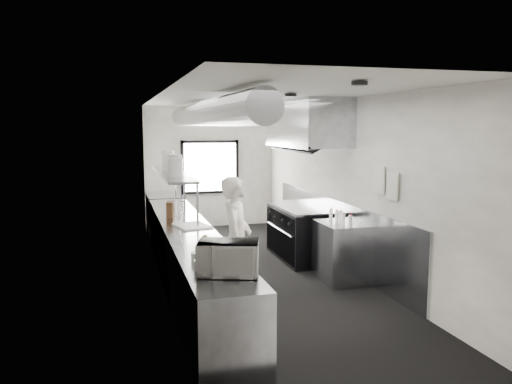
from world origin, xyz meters
TOP-DOWN VIEW (x-y plane):
  - floor at (0.00, 0.00)m, footprint 3.00×8.00m
  - ceiling at (0.00, 0.00)m, footprint 3.00×8.00m
  - wall_back at (0.00, 4.00)m, footprint 3.00×0.02m
  - wall_front at (0.00, -4.00)m, footprint 3.00×0.02m
  - wall_left at (-1.50, 0.00)m, footprint 0.02×8.00m
  - wall_right at (1.50, 0.00)m, footprint 0.02×8.00m
  - wall_cladding at (1.48, 0.30)m, footprint 0.03×5.50m
  - hvac_duct at (-0.70, 0.40)m, footprint 0.40×6.40m
  - service_window at (0.00, 3.96)m, footprint 1.36×0.05m
  - exhaust_hood at (1.10, 0.70)m, footprint 0.81×2.20m
  - prep_counter at (-1.15, -0.50)m, footprint 0.70×6.00m
  - pass_shelf at (-1.19, 1.00)m, footprint 0.45×3.00m
  - range at (1.04, 0.70)m, footprint 0.88×1.60m
  - bottle_station at (1.15, -0.70)m, footprint 0.65×0.80m
  - far_work_table at (-1.15, 3.20)m, footprint 0.70×1.20m
  - notice_sheet_a at (1.47, -1.20)m, footprint 0.02×0.28m
  - notice_sheet_b at (1.47, -1.55)m, footprint 0.02×0.28m
  - line_cook at (-0.60, -1.13)m, footprint 0.59×0.72m
  - microwave at (-1.09, -2.82)m, footprint 0.65×0.56m
  - deli_tub_a at (-1.32, -2.63)m, footprint 0.19×0.19m
  - deli_tub_b at (-1.30, -2.25)m, footprint 0.17×0.17m
  - newspaper at (-1.02, -1.84)m, footprint 0.30×0.37m
  - small_plate at (-1.07, -1.43)m, footprint 0.24×0.24m
  - pastry at (-1.07, -1.43)m, footprint 0.09×0.09m
  - cutting_board at (-1.07, -0.35)m, footprint 0.55×0.65m
  - knife_block at (-1.30, 0.49)m, footprint 0.16×0.25m
  - plate_stack_a at (-1.22, 0.33)m, footprint 0.31×0.31m
  - plate_stack_b at (-1.19, 0.68)m, footprint 0.29×0.29m
  - plate_stack_c at (-1.21, 1.20)m, footprint 0.23×0.23m
  - plate_stack_d at (-1.21, 1.57)m, footprint 0.25×0.25m
  - squeeze_bottle_a at (1.12, -1.04)m, footprint 0.06×0.06m
  - squeeze_bottle_b at (1.07, -0.89)m, footprint 0.06×0.06m
  - squeeze_bottle_c at (1.14, -0.66)m, footprint 0.07×0.07m
  - squeeze_bottle_d at (1.13, -0.54)m, footprint 0.07×0.07m
  - squeeze_bottle_e at (1.10, -0.39)m, footprint 0.06×0.06m

SIDE VIEW (x-z plane):
  - floor at x=0.00m, z-range -0.01..0.01m
  - prep_counter at x=-1.15m, z-range 0.00..0.90m
  - bottle_station at x=1.15m, z-range 0.00..0.90m
  - far_work_table at x=-1.15m, z-range 0.00..0.90m
  - range at x=1.04m, z-range 0.00..0.94m
  - wall_cladding at x=1.48m, z-range 0.00..1.10m
  - line_cook at x=-0.60m, z-range 0.00..1.69m
  - newspaper at x=-1.02m, z-range 0.90..0.91m
  - small_plate at x=-1.07m, z-range 0.90..0.92m
  - cutting_board at x=-1.07m, z-range 0.90..0.92m
  - deli_tub_b at x=-1.30m, z-range 0.90..1.00m
  - deli_tub_a at x=-1.32m, z-range 0.90..1.01m
  - pastry at x=-1.07m, z-range 0.92..1.00m
  - squeeze_bottle_e at x=1.10m, z-range 0.90..1.06m
  - squeeze_bottle_d at x=1.13m, z-range 0.90..1.07m
  - squeeze_bottle_b at x=1.07m, z-range 0.90..1.07m
  - squeeze_bottle_a at x=1.12m, z-range 0.90..1.07m
  - squeeze_bottle_c at x=1.14m, z-range 0.90..1.08m
  - knife_block at x=-1.30m, z-range 0.90..1.15m
  - microwave at x=-1.09m, z-range 0.90..1.23m
  - service_window at x=0.00m, z-range 0.77..2.02m
  - wall_back at x=0.00m, z-range 0.00..2.80m
  - wall_front at x=0.00m, z-range 0.00..2.80m
  - wall_left at x=-1.50m, z-range 0.00..2.80m
  - wall_right at x=1.50m, z-range 0.00..2.80m
  - pass_shelf at x=-1.19m, z-range 1.20..1.88m
  - notice_sheet_b at x=1.47m, z-range 1.36..1.74m
  - notice_sheet_a at x=1.47m, z-range 1.41..1.79m
  - plate_stack_a at x=-1.22m, z-range 1.57..1.85m
  - plate_stack_c at x=-1.21m, z-range 1.57..1.88m
  - plate_stack_b at x=-1.19m, z-range 1.57..1.89m
  - plate_stack_d at x=-1.21m, z-range 1.57..1.91m
  - exhaust_hood at x=1.10m, z-range 1.95..2.83m
  - hvac_duct at x=-0.70m, z-range 2.35..2.75m
  - ceiling at x=0.00m, z-range 2.79..2.80m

